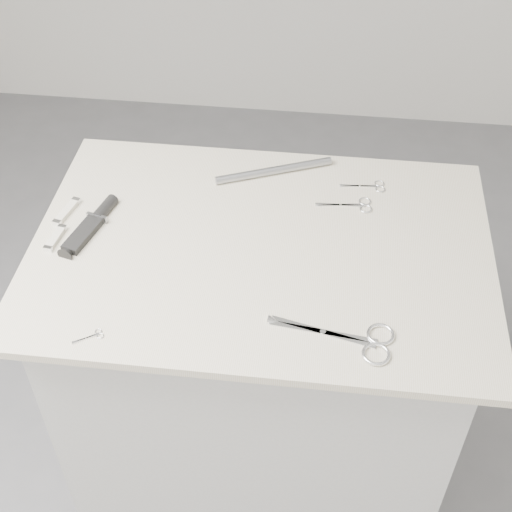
# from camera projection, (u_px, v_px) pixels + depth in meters

# --- Properties ---
(ground) EXTENTS (4.00, 4.00, 0.01)m
(ground) POSITION_uv_depth(u_px,v_px,m) (260.00, 466.00, 2.19)
(ground) COLOR slate
(ground) RESTS_ON ground
(plinth) EXTENTS (0.90, 0.60, 0.90)m
(plinth) POSITION_uv_depth(u_px,v_px,m) (260.00, 376.00, 1.87)
(plinth) COLOR #BABAB8
(plinth) RESTS_ON ground
(display_board) EXTENTS (1.00, 0.70, 0.02)m
(display_board) POSITION_uv_depth(u_px,v_px,m) (261.00, 249.00, 1.55)
(display_board) COLOR beige
(display_board) RESTS_ON plinth
(large_shears) EXTENTS (0.24, 0.11, 0.01)m
(large_shears) POSITION_uv_depth(u_px,v_px,m) (358.00, 340.00, 1.35)
(large_shears) COLOR white
(large_shears) RESTS_ON display_board
(embroidery_scissors_a) EXTENTS (0.13, 0.06, 0.00)m
(embroidery_scissors_a) POSITION_uv_depth(u_px,v_px,m) (355.00, 205.00, 1.64)
(embroidery_scissors_a) COLOR white
(embroidery_scissors_a) RESTS_ON display_board
(embroidery_scissors_b) EXTENTS (0.11, 0.05, 0.00)m
(embroidery_scissors_b) POSITION_uv_depth(u_px,v_px,m) (370.00, 186.00, 1.69)
(embroidery_scissors_b) COLOR white
(embroidery_scissors_b) RESTS_ON display_board
(tiny_scissors) EXTENTS (0.06, 0.04, 0.00)m
(tiny_scissors) POSITION_uv_depth(u_px,v_px,m) (92.00, 336.00, 1.36)
(tiny_scissors) COLOR white
(tiny_scissors) RESTS_ON display_board
(sheathed_knife) EXTENTS (0.08, 0.19, 0.02)m
(sheathed_knife) POSITION_uv_depth(u_px,v_px,m) (93.00, 223.00, 1.59)
(sheathed_knife) COLOR black
(sheathed_knife) RESTS_ON display_board
(pocket_knife_a) EXTENTS (0.04, 0.10, 0.01)m
(pocket_knife_a) POSITION_uv_depth(u_px,v_px,m) (67.00, 211.00, 1.62)
(pocket_knife_a) COLOR silver
(pocket_knife_a) RESTS_ON display_board
(pocket_knife_b) EXTENTS (0.03, 0.08, 0.01)m
(pocket_knife_b) POSITION_uv_depth(u_px,v_px,m) (55.00, 238.00, 1.56)
(pocket_knife_b) COLOR silver
(pocket_knife_b) RESTS_ON display_board
(metal_rail) EXTENTS (0.28, 0.13, 0.02)m
(metal_rail) POSITION_uv_depth(u_px,v_px,m) (274.00, 170.00, 1.73)
(metal_rail) COLOR #93969B
(metal_rail) RESTS_ON display_board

